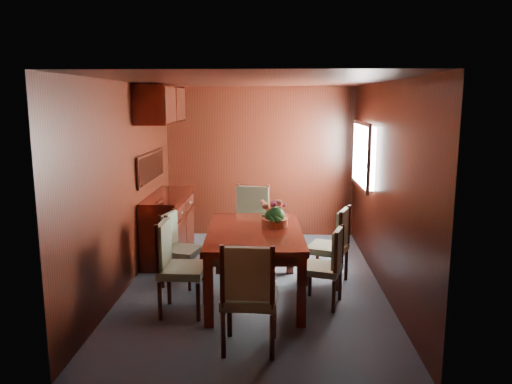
{
  "coord_description": "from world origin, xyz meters",
  "views": [
    {
      "loc": [
        0.23,
        -5.73,
        2.2
      ],
      "look_at": [
        0.0,
        0.42,
        1.05
      ],
      "focal_mm": 35.0,
      "sensor_mm": 36.0,
      "label": 1
    }
  ],
  "objects_px": {
    "sideboard": "(169,226)",
    "flower_centerpiece": "(275,213)",
    "dining_table": "(255,239)",
    "chair_right_near": "(328,262)",
    "chair_head": "(249,291)",
    "chair_left_near": "(175,262)"
  },
  "relations": [
    {
      "from": "dining_table",
      "to": "chair_right_near",
      "type": "relative_size",
      "value": 1.96
    },
    {
      "from": "flower_centerpiece",
      "to": "chair_head",
      "type": "bearing_deg",
      "value": -98.69
    },
    {
      "from": "dining_table",
      "to": "chair_head",
      "type": "bearing_deg",
      "value": -92.46
    },
    {
      "from": "chair_left_near",
      "to": "dining_table",
      "type": "bearing_deg",
      "value": 120.55
    },
    {
      "from": "sideboard",
      "to": "chair_left_near",
      "type": "relative_size",
      "value": 1.41
    },
    {
      "from": "sideboard",
      "to": "flower_centerpiece",
      "type": "height_order",
      "value": "flower_centerpiece"
    },
    {
      "from": "sideboard",
      "to": "flower_centerpiece",
      "type": "distance_m",
      "value": 1.99
    },
    {
      "from": "dining_table",
      "to": "chair_head",
      "type": "height_order",
      "value": "chair_head"
    },
    {
      "from": "chair_left_near",
      "to": "chair_head",
      "type": "distance_m",
      "value": 1.14
    },
    {
      "from": "chair_right_near",
      "to": "chair_head",
      "type": "distance_m",
      "value": 1.32
    },
    {
      "from": "dining_table",
      "to": "chair_head",
      "type": "relative_size",
      "value": 1.67
    },
    {
      "from": "sideboard",
      "to": "flower_centerpiece",
      "type": "bearing_deg",
      "value": -39.47
    },
    {
      "from": "sideboard",
      "to": "chair_head",
      "type": "bearing_deg",
      "value": -64.52
    },
    {
      "from": "chair_head",
      "to": "flower_centerpiece",
      "type": "distance_m",
      "value": 1.5
    },
    {
      "from": "chair_left_near",
      "to": "chair_right_near",
      "type": "relative_size",
      "value": 1.15
    },
    {
      "from": "chair_left_near",
      "to": "flower_centerpiece",
      "type": "xyz_separation_m",
      "value": [
        1.03,
        0.62,
        0.38
      ]
    },
    {
      "from": "chair_head",
      "to": "sideboard",
      "type": "bearing_deg",
      "value": 118.0
    },
    {
      "from": "dining_table",
      "to": "chair_left_near",
      "type": "relative_size",
      "value": 1.71
    },
    {
      "from": "sideboard",
      "to": "dining_table",
      "type": "distance_m",
      "value": 1.89
    },
    {
      "from": "sideboard",
      "to": "chair_left_near",
      "type": "distance_m",
      "value": 1.91
    },
    {
      "from": "dining_table",
      "to": "chair_left_near",
      "type": "distance_m",
      "value": 0.94
    },
    {
      "from": "chair_left_near",
      "to": "chair_head",
      "type": "bearing_deg",
      "value": 45.75
    }
  ]
}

